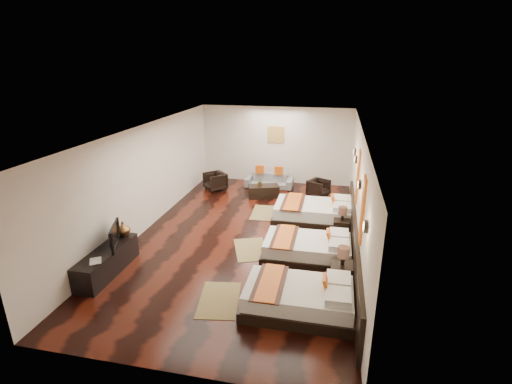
% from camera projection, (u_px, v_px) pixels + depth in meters
% --- Properties ---
extents(floor, '(5.50, 9.50, 0.01)m').
position_uv_depth(floor, '(246.00, 235.00, 9.99)').
color(floor, black).
rests_on(floor, ground).
extents(ceiling, '(5.50, 9.50, 0.01)m').
position_uv_depth(ceiling, '(245.00, 129.00, 9.06)').
color(ceiling, white).
rests_on(ceiling, floor).
extents(back_wall, '(5.50, 0.01, 2.80)m').
position_uv_depth(back_wall, '(276.00, 145.00, 13.91)').
color(back_wall, silver).
rests_on(back_wall, floor).
extents(left_wall, '(0.01, 9.50, 2.80)m').
position_uv_depth(left_wall, '(145.00, 178.00, 10.07)').
color(left_wall, silver).
rests_on(left_wall, floor).
extents(right_wall, '(0.01, 9.50, 2.80)m').
position_uv_depth(right_wall, '(358.00, 192.00, 8.99)').
color(right_wall, silver).
rests_on(right_wall, floor).
extents(headboard_panel, '(0.08, 6.60, 0.90)m').
position_uv_depth(headboard_panel, '(354.00, 243.00, 8.58)').
color(headboard_panel, black).
rests_on(headboard_panel, floor).
extents(bed_near, '(2.03, 1.28, 0.77)m').
position_uv_depth(bed_near, '(300.00, 298.00, 6.92)').
color(bed_near, black).
rests_on(bed_near, floor).
extents(bed_mid, '(2.03, 1.27, 0.77)m').
position_uv_depth(bed_mid, '(308.00, 249.00, 8.72)').
color(bed_mid, black).
rests_on(bed_mid, floor).
extents(bed_far, '(2.24, 1.41, 0.85)m').
position_uv_depth(bed_far, '(315.00, 212.00, 10.71)').
color(bed_far, black).
rests_on(bed_far, floor).
extents(nightstand_a, '(0.44, 0.44, 0.88)m').
position_uv_depth(nightstand_a, '(342.00, 272.00, 7.68)').
color(nightstand_a, black).
rests_on(nightstand_a, floor).
extents(nightstand_b, '(0.42, 0.42, 0.82)m').
position_uv_depth(nightstand_b, '(341.00, 226.00, 9.85)').
color(nightstand_b, black).
rests_on(nightstand_b, floor).
extents(jute_mat_near, '(0.93, 1.30, 0.01)m').
position_uv_depth(jute_mat_near, '(219.00, 300.00, 7.30)').
color(jute_mat_near, olive).
rests_on(jute_mat_near, floor).
extents(jute_mat_mid, '(1.11, 1.38, 0.01)m').
position_uv_depth(jute_mat_mid, '(251.00, 249.00, 9.24)').
color(jute_mat_mid, olive).
rests_on(jute_mat_mid, floor).
extents(jute_mat_far, '(0.81, 1.24, 0.01)m').
position_uv_depth(jute_mat_far, '(265.00, 213.00, 11.44)').
color(jute_mat_far, olive).
rests_on(jute_mat_far, floor).
extents(tv_console, '(0.50, 1.80, 0.55)m').
position_uv_depth(tv_console, '(107.00, 261.00, 8.15)').
color(tv_console, black).
rests_on(tv_console, floor).
extents(tv, '(0.43, 0.85, 0.50)m').
position_uv_depth(tv, '(111.00, 236.00, 8.14)').
color(tv, black).
rests_on(tv, tv_console).
extents(book, '(0.35, 0.37, 0.03)m').
position_uv_depth(book, '(90.00, 262.00, 7.55)').
color(book, black).
rests_on(book, tv_console).
extents(figurine, '(0.35, 0.35, 0.33)m').
position_uv_depth(figurine, '(123.00, 229.00, 8.69)').
color(figurine, brown).
rests_on(figurine, tv_console).
extents(sofa, '(1.71, 0.67, 0.50)m').
position_uv_depth(sofa, '(269.00, 181.00, 13.66)').
color(sofa, slate).
rests_on(sofa, floor).
extents(armchair_left, '(0.96, 0.96, 0.63)m').
position_uv_depth(armchair_left, '(215.00, 181.00, 13.37)').
color(armchair_left, black).
rests_on(armchair_left, floor).
extents(armchair_right, '(0.85, 0.84, 0.58)m').
position_uv_depth(armchair_right, '(319.00, 188.00, 12.75)').
color(armchair_right, black).
rests_on(armchair_right, floor).
extents(coffee_table, '(1.11, 0.79, 0.40)m').
position_uv_depth(coffee_table, '(264.00, 191.00, 12.71)').
color(coffee_table, black).
rests_on(coffee_table, floor).
extents(table_plant, '(0.26, 0.24, 0.24)m').
position_uv_depth(table_plant, '(260.00, 182.00, 12.63)').
color(table_plant, '#326421').
rests_on(table_plant, coffee_table).
extents(orange_panel_a, '(0.04, 0.40, 1.30)m').
position_uv_depth(orange_panel_a, '(363.00, 210.00, 7.14)').
color(orange_panel_a, '#D86014').
rests_on(orange_panel_a, right_wall).
extents(orange_panel_b, '(0.04, 0.40, 1.30)m').
position_uv_depth(orange_panel_b, '(358.00, 177.00, 9.17)').
color(orange_panel_b, '#D86014').
rests_on(orange_panel_b, right_wall).
extents(sconce_near, '(0.07, 0.12, 0.18)m').
position_uv_depth(sconce_near, '(365.00, 227.00, 6.08)').
color(sconce_near, black).
rests_on(sconce_near, right_wall).
extents(sconce_mid, '(0.07, 0.12, 0.18)m').
position_uv_depth(sconce_mid, '(359.00, 185.00, 8.11)').
color(sconce_mid, black).
rests_on(sconce_mid, right_wall).
extents(sconce_far, '(0.07, 0.12, 0.18)m').
position_uv_depth(sconce_far, '(356.00, 159.00, 10.14)').
color(sconce_far, black).
rests_on(sconce_far, right_wall).
extents(sconce_lounge, '(0.07, 0.12, 0.18)m').
position_uv_depth(sconce_lounge, '(355.00, 152.00, 10.97)').
color(sconce_lounge, black).
rests_on(sconce_lounge, right_wall).
extents(gold_artwork, '(0.60, 0.04, 0.60)m').
position_uv_depth(gold_artwork, '(276.00, 135.00, 13.76)').
color(gold_artwork, '#AD873F').
rests_on(gold_artwork, back_wall).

